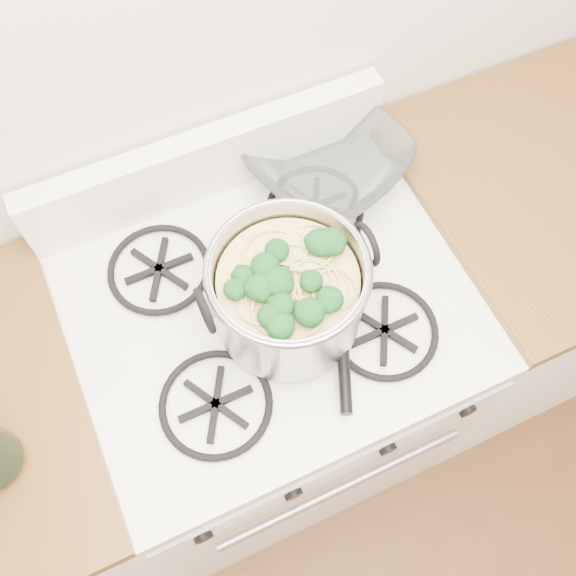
# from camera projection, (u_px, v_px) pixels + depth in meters

# --- Properties ---
(gas_range) EXTENTS (0.76, 0.66, 0.92)m
(gas_range) POSITION_uv_depth(u_px,v_px,m) (275.00, 380.00, 1.65)
(gas_range) COLOR white
(gas_range) RESTS_ON ground
(counter_left) EXTENTS (0.25, 0.65, 0.92)m
(counter_left) POSITION_uv_depth(u_px,v_px,m) (82.00, 460.00, 1.54)
(counter_left) COLOR silver
(counter_left) RESTS_ON ground
(counter_right) EXTENTS (1.00, 0.65, 0.92)m
(counter_right) POSITION_uv_depth(u_px,v_px,m) (560.00, 251.00, 1.80)
(counter_right) COLOR silver
(counter_right) RESTS_ON ground
(stock_pot) EXTENTS (0.31, 0.28, 0.19)m
(stock_pot) POSITION_uv_depth(u_px,v_px,m) (288.00, 293.00, 1.12)
(stock_pot) COLOR #9798A0
(stock_pot) RESTS_ON gas_range
(spatula) EXTENTS (0.39, 0.40, 0.02)m
(spatula) POSITION_uv_depth(u_px,v_px,m) (339.00, 283.00, 1.22)
(spatula) COLOR black
(spatula) RESTS_ON gas_range
(glass_bowl) EXTENTS (0.16, 0.16, 0.03)m
(glass_bowl) POSITION_uv_depth(u_px,v_px,m) (327.00, 166.00, 1.34)
(glass_bowl) COLOR white
(glass_bowl) RESTS_ON gas_range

